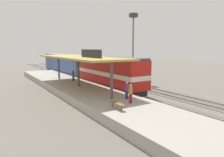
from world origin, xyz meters
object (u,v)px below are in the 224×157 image
at_px(platform_bench, 117,103).
at_px(passenger_carriage_single, 65,64).
at_px(locomotive, 108,72).
at_px(person_boarding, 127,89).
at_px(person_waiting, 131,93).
at_px(person_walking, 73,75).
at_px(light_mast, 133,33).

bearing_deg(platform_bench, passenger_carriage_single, 78.43).
xyz_separation_m(locomotive, person_boarding, (-3.45, -9.14, -0.56)).
bearing_deg(locomotive, person_waiting, -110.98).
height_order(platform_bench, passenger_carriage_single, passenger_carriage_single).
height_order(passenger_carriage_single, person_boarding, passenger_carriage_single).
distance_m(locomotive, person_walking, 5.29).
height_order(platform_bench, light_mast, light_mast).
height_order(light_mast, person_waiting, light_mast).
distance_m(platform_bench, person_boarding, 3.39).
bearing_deg(passenger_carriage_single, person_walking, -104.74).
height_order(person_waiting, person_walking, same).
relative_size(person_waiting, person_walking, 1.00).
relative_size(locomotive, passenger_carriage_single, 0.72).
distance_m(passenger_carriage_single, person_waiting, 28.78).
bearing_deg(platform_bench, person_waiting, 22.47).
bearing_deg(platform_bench, person_boarding, 40.53).
bearing_deg(person_waiting, light_mast, 51.65).
xyz_separation_m(locomotive, person_walking, (-3.77, 3.67, -0.56)).
height_order(platform_bench, locomotive, locomotive).
xyz_separation_m(platform_bench, person_waiting, (1.97, 0.82, 0.51)).
bearing_deg(person_waiting, locomotive, 69.02).
height_order(platform_bench, person_boarding, person_boarding).
bearing_deg(person_waiting, platform_bench, -157.53).
xyz_separation_m(light_mast, person_waiting, (-11.83, -14.95, -6.54)).
relative_size(passenger_carriage_single, light_mast, 1.71).
distance_m(light_mast, person_walking, 13.32).
height_order(locomotive, passenger_carriage_single, locomotive).
xyz_separation_m(person_walking, person_boarding, (0.32, -12.81, 0.00)).
xyz_separation_m(passenger_carriage_single, person_boarding, (-3.45, -27.14, -0.46)).
bearing_deg(platform_bench, light_mast, 48.80).
bearing_deg(light_mast, platform_bench, -131.20).
distance_m(locomotive, person_boarding, 9.78).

